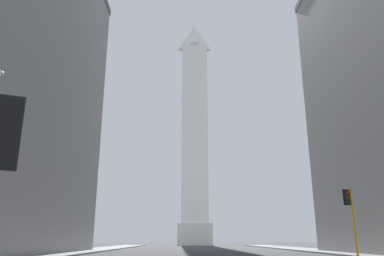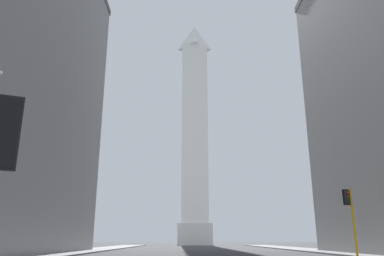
# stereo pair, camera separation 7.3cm
# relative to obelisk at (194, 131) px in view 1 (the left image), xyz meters

# --- Properties ---
(sidewalk_left) EXTENTS (5.00, 113.95, 0.15)m
(sidewalk_left) POSITION_rel_obelisk_xyz_m (-14.32, -60.77, -29.52)
(sidewalk_left) COLOR slate
(sidewalk_left) RESTS_ON ground_plane
(sidewalk_right) EXTENTS (5.00, 113.95, 0.15)m
(sidewalk_right) POSITION_rel_obelisk_xyz_m (14.32, -60.77, -29.52)
(sidewalk_right) COLOR slate
(sidewalk_right) RESTS_ON ground_plane
(obelisk) EXTENTS (8.57, 8.57, 61.75)m
(obelisk) POSITION_rel_obelisk_xyz_m (0.00, 0.00, 0.00)
(obelisk) COLOR silver
(obelisk) RESTS_ON ground_plane
(traffic_light_mid_right) EXTENTS (0.79, 0.51, 5.51)m
(traffic_light_mid_right) POSITION_rel_obelisk_xyz_m (11.63, -66.13, -25.96)
(traffic_light_mid_right) COLOR orange
(traffic_light_mid_right) RESTS_ON ground_plane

